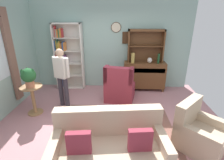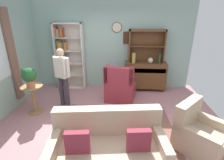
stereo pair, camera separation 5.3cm
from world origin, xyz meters
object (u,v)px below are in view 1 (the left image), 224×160
sideboard_hutch (146,41)px  plant_stand (33,97)px  armchair_floral (199,133)px  coffee_table (119,114)px  wingback_chair (120,88)px  person_reading (62,74)px  couch_floral (109,148)px  vase_round (150,60)px  vase_tall (133,58)px  bottle_wine (159,58)px  potted_plant_large (28,76)px  sideboard (144,75)px  book_stack (123,109)px  bookshelf (67,57)px

sideboard_hutch → plant_stand: size_ratio=1.50×
armchair_floral → coffee_table: size_ratio=1.35×
wingback_chair → armchair_floral: bearing=-50.8°
sideboard_hutch → person_reading: sideboard_hutch is taller
couch_floral → coffee_table: couch_floral is taller
coffee_table → vase_round: bearing=65.8°
vase_tall → bottle_wine: 0.78m
wingback_chair → person_reading: size_ratio=0.67×
vase_tall → potted_plant_large: vase_tall is taller
coffee_table → sideboard_hutch: bearing=70.4°
person_reading → sideboard: bearing=27.7°
sideboard → couch_floral: 3.23m
couch_floral → plant_stand: bearing=142.9°
sideboard_hutch → book_stack: sideboard_hutch is taller
potted_plant_large → coffee_table: (2.09, -0.48, -0.65)m
sideboard_hutch → coffee_table: sideboard_hutch is taller
vase_round → potted_plant_large: bearing=-152.3°
armchair_floral → plant_stand: bearing=164.2°
bottle_wine → wingback_chair: bottle_wine is taller
bottle_wine → book_stack: bottle_wine is taller
bookshelf → wingback_chair: 2.05m
plant_stand → vase_tall: bearing=31.1°
bookshelf → bottle_wine: 2.90m
bottle_wine → couch_floral: bearing=-114.0°
couch_floral → person_reading: (-1.33, 1.89, 0.59)m
sideboard → book_stack: sideboard is taller
vase_tall → armchair_floral: (1.07, -2.53, -0.79)m
bookshelf → sideboard_hutch: bearing=0.6°
potted_plant_large → bookshelf: bearing=77.4°
sideboard → book_stack: bearing=-109.1°
couch_floral → armchair_floral: 1.69m
bookshelf → vase_round: bearing=-3.3°
couch_floral → plant_stand: (-1.96, 1.48, 0.14)m
couch_floral → bottle_wine: bearing=66.0°
sideboard_hutch → vase_round: size_ratio=6.47×
vase_tall → vase_round: size_ratio=1.84×
potted_plant_large → coffee_table: bearing=-12.9°
vase_tall → person_reading: 2.19m
plant_stand → couch_floral: bearing=-37.1°
bottle_wine → armchair_floral: (0.29, -2.52, -0.78)m
vase_round → coffee_table: size_ratio=0.21×
plant_stand → vase_round: bearing=26.7°
bookshelf → plant_stand: bookshelf is taller
sideboard → plant_stand: 3.32m
wingback_chair → person_reading: bearing=-165.5°
sideboard_hutch → plant_stand: (-2.91, -1.71, -1.11)m
sideboard → potted_plant_large: bearing=-150.3°
vase_tall → vase_round: (0.52, 0.01, -0.07)m
sideboard → vase_tall: (-0.39, -0.08, 0.57)m
sideboard → armchair_floral: (0.68, -2.61, -0.22)m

